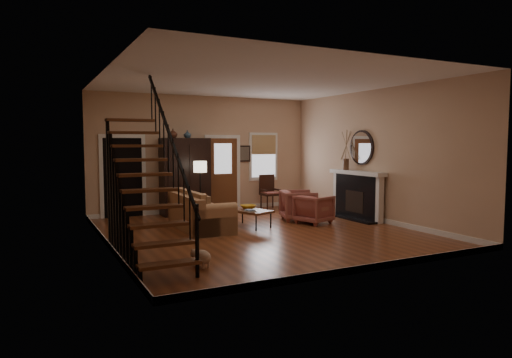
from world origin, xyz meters
name	(u,v)px	position (x,y,z in m)	size (l,w,h in m)	color
room	(213,162)	(-0.41, 1.76, 1.51)	(7.00, 7.33, 3.30)	brown
staircase	(147,166)	(-2.78, -1.30, 1.60)	(0.94, 2.80, 3.20)	brown
fireplace	(358,190)	(3.13, 0.50, 0.74)	(0.33, 1.95, 2.30)	black
armoire	(185,177)	(-0.70, 3.15, 1.05)	(1.30, 0.60, 2.10)	black
vase_a	(173,133)	(-1.05, 3.05, 2.22)	(0.24, 0.24, 0.25)	#4C2619
vase_b	(187,134)	(-0.65, 3.05, 2.21)	(0.20, 0.20, 0.21)	#334C60
sofa	(200,212)	(-1.04, 0.97, 0.40)	(0.93, 2.15, 0.80)	#B47E52
coffee_table	(249,218)	(0.06, 0.69, 0.20)	(0.62, 1.07, 0.41)	brown
bowl	(248,207)	(0.11, 0.84, 0.45)	(0.37, 0.37, 0.09)	orange
books	(250,211)	(-0.06, 0.39, 0.43)	(0.20, 0.27, 0.05)	beige
armchair_left	(314,209)	(1.69, 0.40, 0.35)	(0.75, 0.77, 0.70)	maroon
armchair_right	(298,205)	(1.59, 0.96, 0.38)	(0.82, 0.85, 0.77)	maroon
floor_lamp	(200,190)	(-0.58, 2.25, 0.75)	(0.34, 0.34, 1.50)	black
side_chair	(270,192)	(1.85, 2.95, 0.51)	(0.54, 0.54, 1.02)	black
dog	(202,258)	(-2.12, -2.10, 0.14)	(0.23, 0.39, 0.29)	beige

